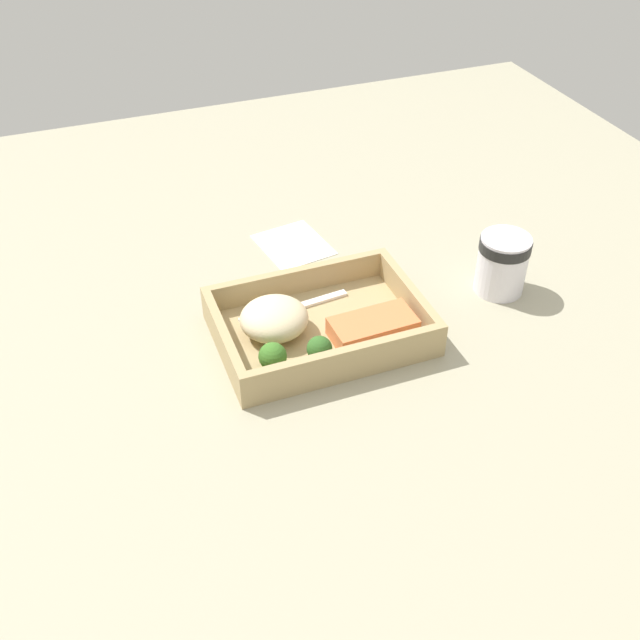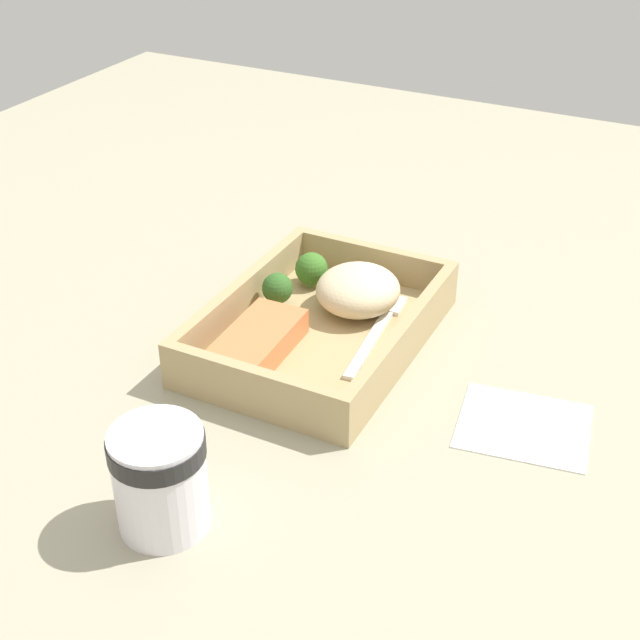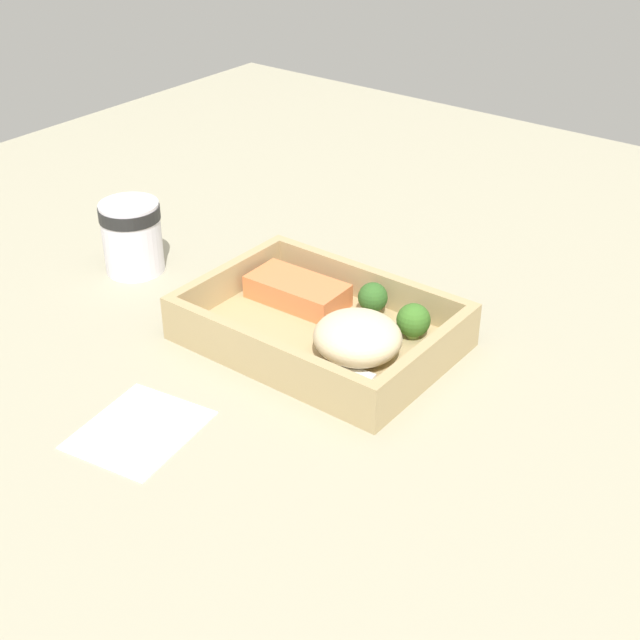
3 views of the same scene
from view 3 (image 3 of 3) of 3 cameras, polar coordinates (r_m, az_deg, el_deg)
The scene contains 10 objects.
ground_plane at distance 95.78cm, azimuth 0.00°, elevation -1.90°, with size 160.00×160.00×2.00cm, color #A09A81.
takeout_tray at distance 94.92cm, azimuth 0.00°, elevation -1.09°, with size 27.47×19.37×1.20cm, color tan.
tray_rim at distance 93.61cm, azimuth 0.00°, elevation 0.21°, with size 27.47×19.37×3.80cm.
salmon_fillet at distance 99.68cm, azimuth -1.46°, elevation 1.87°, with size 11.21×5.63×2.63cm, color #E57744.
mashed_potatoes at distance 89.42cm, azimuth 2.42°, elevation -1.11°, with size 9.13×8.77×4.65cm, color beige.
broccoli_floret_1 at distance 96.61cm, azimuth 3.40°, elevation 1.42°, with size 3.26×3.26×3.94cm.
broccoli_floret_2 at distance 93.33cm, azimuth 6.00°, elevation -0.05°, with size 3.59×3.59×3.81cm.
fork at distance 89.55cm, azimuth -0.52°, elevation -2.63°, with size 15.89×3.22×0.44cm.
paper_cup at distance 109.70cm, azimuth -11.96°, elevation 5.45°, with size 7.31×7.31×8.82cm.
receipt_slip at distance 84.31cm, azimuth -11.50°, elevation -6.87°, with size 9.77×11.42×0.24cm, color white.
Camera 3 is at (48.93, -63.83, 51.00)cm, focal length 50.00 mm.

